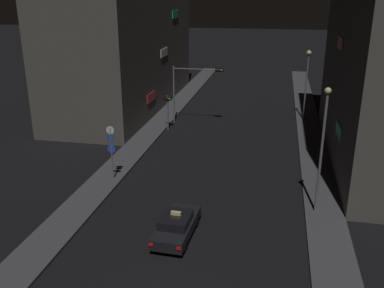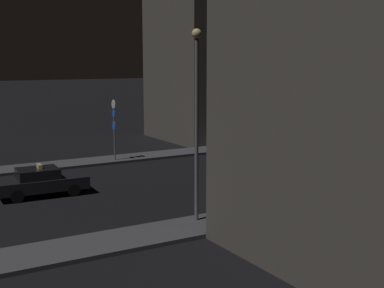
{
  "view_description": "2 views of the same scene",
  "coord_description": "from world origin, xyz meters",
  "views": [
    {
      "loc": [
        4.27,
        -13.53,
        13.08
      ],
      "look_at": [
        -1.5,
        14.85,
        2.71
      ],
      "focal_mm": 40.06,
      "sensor_mm": 36.0,
      "label": 1
    },
    {
      "loc": [
        25.3,
        0.35,
        6.78
      ],
      "look_at": [
        -0.58,
        15.5,
        1.96
      ],
      "focal_mm": 49.51,
      "sensor_mm": 36.0,
      "label": 2
    }
  ],
  "objects": [
    {
      "name": "traffic_light_left_kerb",
      "position": [
        -6.2,
        25.89,
        2.51
      ],
      "size": [
        0.8,
        0.42,
        3.48
      ],
      "color": "slate",
      "rests_on": "ground_plane"
    },
    {
      "name": "taxi",
      "position": [
        -0.77,
        6.86,
        0.74
      ],
      "size": [
        1.99,
        4.52,
        1.62
      ],
      "color": "black",
      "rests_on": "ground_plane"
    },
    {
      "name": "building_facade_left",
      "position": [
        -13.26,
        34.57,
        7.0
      ],
      "size": [
        8.97,
        28.13,
        14.0
      ],
      "color": "#514C47",
      "rests_on": "ground_plane"
    },
    {
      "name": "traffic_light_overhead",
      "position": [
        -4.31,
        28.52,
        4.3
      ],
      "size": [
        5.16,
        0.42,
        5.96
      ],
      "color": "slate",
      "rests_on": "ground_plane"
    },
    {
      "name": "sign_pole_left",
      "position": [
        -7.07,
        13.36,
        2.56
      ],
      "size": [
        0.6,
        0.1,
        3.99
      ],
      "color": "slate",
      "rests_on": "sidewalk_left"
    },
    {
      "name": "sidewalk_right",
      "position": [
        7.63,
        29.71,
        0.08
      ],
      "size": [
        2.37,
        63.41,
        0.17
      ],
      "primitive_type": "cube",
      "color": "#424247",
      "rests_on": "ground_plane"
    },
    {
      "name": "sidewalk_left",
      "position": [
        -7.63,
        29.71,
        0.08
      ],
      "size": [
        2.37,
        63.41,
        0.17
      ],
      "primitive_type": "cube",
      "color": "#424247",
      "rests_on": "ground_plane"
    },
    {
      "name": "street_lamp_near_block",
      "position": [
        7.07,
        11.24,
        4.84
      ],
      "size": [
        0.4,
        0.4,
        7.81
      ],
      "color": "slate",
      "rests_on": "sidewalk_right"
    },
    {
      "name": "street_lamp_far_block",
      "position": [
        7.15,
        32.09,
        5.06
      ],
      "size": [
        0.5,
        0.5,
        7.23
      ],
      "color": "slate",
      "rests_on": "sidewalk_right"
    }
  ]
}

